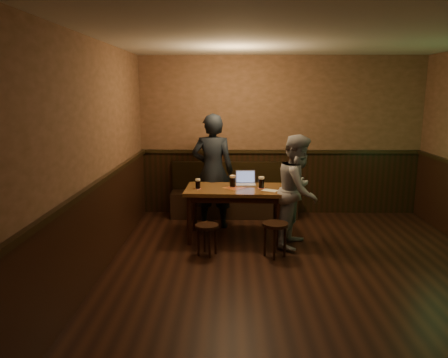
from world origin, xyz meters
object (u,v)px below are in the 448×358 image
(stool_left, at_px, (207,231))
(pint_left, at_px, (198,184))
(laptop, at_px, (246,181))
(person_grey, at_px, (298,191))
(stool_right, at_px, (275,230))
(pint_mid, at_px, (233,181))
(pint_right, at_px, (261,182))
(person_suit, at_px, (213,171))
(pub_table, at_px, (235,195))
(bench, at_px, (234,199))

(stool_left, distance_m, pint_left, 0.84)
(pint_left, bearing_deg, laptop, 22.54)
(person_grey, bearing_deg, stool_left, 131.25)
(stool_right, distance_m, pint_mid, 1.11)
(stool_left, xyz_separation_m, laptop, (0.55, 0.95, 0.49))
(stool_left, bearing_deg, pint_right, 42.56)
(person_grey, bearing_deg, person_suit, 78.24)
(pub_table, bearing_deg, laptop, 55.69)
(pint_right, relative_size, person_suit, 0.09)
(pint_left, xyz_separation_m, person_grey, (1.44, -0.23, -0.05))
(pint_right, height_order, person_grey, person_grey)
(laptop, distance_m, person_suit, 0.63)
(stool_left, bearing_deg, pint_mid, 66.14)
(stool_left, distance_m, pint_mid, 1.01)
(bench, distance_m, stool_right, 2.03)
(pint_left, relative_size, laptop, 0.49)
(stool_left, bearing_deg, laptop, 59.97)
(pint_right, xyz_separation_m, laptop, (-0.22, 0.24, -0.03))
(stool_right, bearing_deg, stool_left, 177.58)
(pint_left, relative_size, pint_right, 0.86)
(stool_right, distance_m, laptop, 1.15)
(pint_mid, xyz_separation_m, laptop, (0.20, 0.16, -0.03))
(pub_table, xyz_separation_m, laptop, (0.17, 0.24, 0.16))
(pint_right, bearing_deg, stool_right, -79.37)
(bench, xyz_separation_m, stool_right, (0.54, -1.96, 0.06))
(person_suit, bearing_deg, pint_mid, 127.95)
(pint_mid, xyz_separation_m, person_grey, (0.93, -0.36, -0.06))
(stool_left, relative_size, person_grey, 0.27)
(bench, height_order, pint_right, pint_right)
(pint_left, height_order, laptop, laptop)
(laptop, height_order, person_grey, person_grey)
(laptop, bearing_deg, person_grey, -38.15)
(laptop, xyz_separation_m, person_grey, (0.73, -0.53, -0.03))
(bench, distance_m, laptop, 1.11)
(pub_table, relative_size, pint_right, 8.43)
(pint_left, xyz_separation_m, pint_right, (0.94, 0.06, 0.01))
(stool_right, relative_size, person_suit, 0.25)
(laptop, bearing_deg, stool_right, -71.97)
(stool_left, bearing_deg, stool_right, -2.42)
(person_suit, bearing_deg, laptop, 152.58)
(stool_left, height_order, pint_mid, pint_mid)
(bench, bearing_deg, pint_left, -113.20)
(pint_mid, distance_m, laptop, 0.26)
(person_suit, bearing_deg, pint_right, 147.63)
(laptop, bearing_deg, bench, 97.94)
(pint_left, relative_size, person_suit, 0.08)
(pint_mid, distance_m, person_grey, 1.00)
(pint_right, bearing_deg, person_suit, 142.39)
(bench, relative_size, stool_left, 5.11)
(bench, height_order, person_suit, person_suit)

